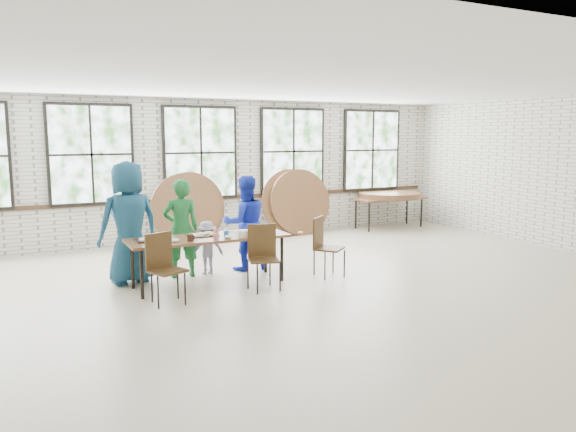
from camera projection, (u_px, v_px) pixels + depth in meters
name	position (u px, v px, depth m)	size (l,w,h in m)	color
room	(201.00, 155.00, 11.83)	(12.00, 12.00, 12.00)	beige
dining_table	(209.00, 240.00, 8.42)	(2.41, 0.82, 0.74)	brown
chair_near_left	(163.00, 262.00, 7.54)	(0.54, 0.53, 0.95)	#442E16
chair_near_right	(263.00, 251.00, 8.24)	(0.52, 0.51, 0.95)	#442E16
chair_spare	(324.00, 242.00, 8.99)	(0.58, 0.58, 0.95)	#442E16
adult_teal	(129.00, 223.00, 8.49)	(0.91, 0.60, 1.87)	#1D526E
adult_green	(181.00, 228.00, 8.88)	(0.57, 0.38, 1.57)	#1B672E
toddler	(207.00, 248.00, 9.12)	(0.56, 0.32, 0.87)	#161645
adult_blue	(245.00, 223.00, 9.37)	(0.77, 0.60, 1.58)	#1C32C7
storage_table	(389.00, 200.00, 13.64)	(1.81, 0.76, 0.74)	brown
tabletop_clutter	(216.00, 235.00, 8.41)	(2.07, 0.61, 0.11)	black
round_tops_stacked	(389.00, 195.00, 13.62)	(1.50, 1.50, 0.13)	brown
round_tops_leaning	(245.00, 206.00, 12.14)	(4.16, 0.41, 1.49)	brown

